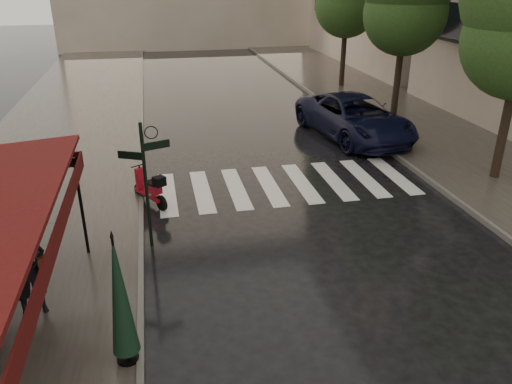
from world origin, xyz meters
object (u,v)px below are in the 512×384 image
object	(u,v)px
pedestrian_with_umbrella	(20,234)
parked_car	(354,117)
parasol_back	(120,296)
scooter	(151,189)

from	to	relation	value
pedestrian_with_umbrella	parked_car	bearing A→B (deg)	21.07
pedestrian_with_umbrella	parasol_back	distance (m)	2.48
pedestrian_with_umbrella	scooter	bearing A→B (deg)	42.70
scooter	parasol_back	xyz separation A→B (m)	(-0.49, -6.39, 0.94)
scooter	pedestrian_with_umbrella	bearing A→B (deg)	-147.47
scooter	parked_car	xyz separation A→B (m)	(8.01, 4.78, 0.34)
pedestrian_with_umbrella	parasol_back	bearing A→B (deg)	-65.35
parked_car	parasol_back	size ratio (longest dim) A/B	2.44
parked_car	scooter	bearing A→B (deg)	-158.25
pedestrian_with_umbrella	parasol_back	world-z (taller)	pedestrian_with_umbrella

